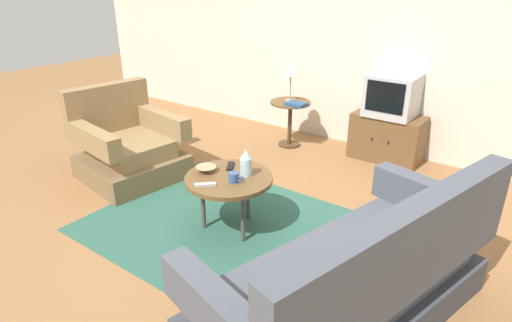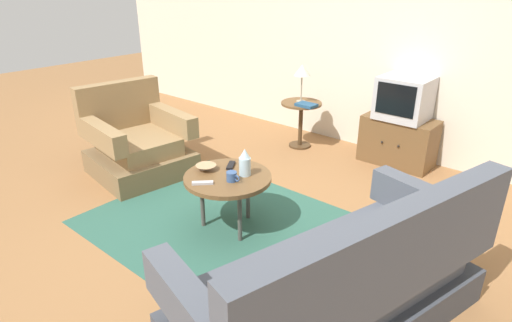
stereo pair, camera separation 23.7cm
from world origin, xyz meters
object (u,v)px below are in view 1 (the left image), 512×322
at_px(side_table, 290,114).
at_px(bowl, 206,169).
at_px(mug, 234,177).
at_px(tv_remote_silver, 205,185).
at_px(coffee_table, 229,181).
at_px(television, 392,95).
at_px(couch, 353,284).
at_px(tv_remote_dark, 230,166).
at_px(tv_stand, 387,137).
at_px(armchair, 128,148).
at_px(book, 296,104).
at_px(table_lamp, 291,71).
at_px(vase, 246,163).

relative_size(side_table, bowl, 3.30).
bearing_deg(mug, tv_remote_silver, -125.91).
distance_m(coffee_table, television, 2.28).
relative_size(coffee_table, mug, 5.70).
height_order(couch, side_table, couch).
bearing_deg(tv_remote_dark, bowl, -60.62).
relative_size(couch, mug, 16.54).
relative_size(side_table, tv_stand, 0.72).
height_order(armchair, side_table, armchair).
bearing_deg(tv_remote_dark, tv_remote_silver, -22.94).
height_order(tv_remote_dark, book, book).
relative_size(bowl, tv_remote_dark, 1.09).
distance_m(couch, tv_stand, 2.72).
relative_size(mug, tv_remote_dark, 0.80).
bearing_deg(tv_stand, couch, -73.69).
relative_size(coffee_table, bowl, 4.16).
bearing_deg(tv_remote_silver, side_table, 59.78).
height_order(coffee_table, tv_remote_silver, tv_remote_silver).
xyz_separation_m(couch, book, (-1.75, 2.23, 0.27)).
xyz_separation_m(tv_remote_silver, book, (-0.43, 2.05, 0.09)).
bearing_deg(mug, television, 79.60).
height_order(couch, tv_remote_dark, couch).
distance_m(couch, table_lamp, 3.06).
relative_size(armchair, bowl, 6.11).
bearing_deg(bowl, tv_stand, 72.36).
xyz_separation_m(tv_stand, book, (-0.98, -0.38, 0.31)).
distance_m(side_table, bowl, 2.00).
relative_size(vase, mug, 1.82).
bearing_deg(tv_remote_silver, television, 32.16).
bearing_deg(tv_remote_dark, vase, 44.57).
bearing_deg(book, vase, -69.07).
height_order(table_lamp, tv_remote_silver, table_lamp).
bearing_deg(side_table, tv_remote_silver, -75.05).
bearing_deg(side_table, bowl, -78.18).
height_order(coffee_table, vase, vase).
bearing_deg(tv_stand, side_table, -165.89).
height_order(armchair, book, armchair).
xyz_separation_m(vase, book, (-0.57, 1.71, -0.01)).
height_order(side_table, mug, side_table).
xyz_separation_m(coffee_table, tv_remote_dark, (-0.11, 0.15, 0.05)).
bearing_deg(bowl, table_lamp, 101.98).
bearing_deg(vase, tv_remote_silver, -112.59).
xyz_separation_m(side_table, book, (0.14, -0.10, 0.17)).
bearing_deg(television, side_table, -165.80).
height_order(coffee_table, tv_remote_dark, tv_remote_dark).
distance_m(side_table, table_lamp, 0.52).
height_order(vase, tv_remote_silver, vase).
bearing_deg(side_table, television, 14.20).
distance_m(armchair, television, 2.89).
bearing_deg(coffee_table, tv_remote_silver, -100.75).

